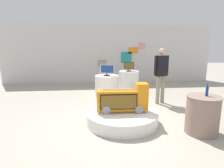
{
  "coord_description": "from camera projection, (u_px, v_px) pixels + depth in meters",
  "views": [
    {
      "loc": [
        -0.78,
        -4.13,
        1.88
      ],
      "look_at": [
        -0.32,
        0.59,
        0.9
      ],
      "focal_mm": 30.39,
      "sensor_mm": 36.0,
      "label": 1
    }
  ],
  "objects": [
    {
      "name": "ground_plane",
      "position": [
        128.0,
        126.0,
        4.48
      ],
      "size": [
        30.0,
        30.0,
        0.0
      ],
      "primitive_type": "plane",
      "color": "#A8A091"
    },
    {
      "name": "back_wall_display",
      "position": [
        109.0,
        54.0,
        9.5
      ],
      "size": [
        10.51,
        0.13,
        2.88
      ],
      "color": "silver",
      "rests_on": "ground"
    },
    {
      "name": "bottle_on_side_table",
      "position": [
        207.0,
        91.0,
        3.96
      ],
      "size": [
        0.06,
        0.06,
        0.27
      ],
      "color": "navy",
      "rests_on": "side_table_round"
    },
    {
      "name": "shopper_browsing_near_truck",
      "position": [
        161.0,
        71.0,
        6.02
      ],
      "size": [
        0.53,
        0.32,
        1.78
      ],
      "color": "gray",
      "rests_on": "ground"
    },
    {
      "name": "side_table_round",
      "position": [
        202.0,
        114.0,
        4.05
      ],
      "size": [
        0.71,
        0.71,
        0.82
      ],
      "color": "gray",
      "rests_on": "ground"
    },
    {
      "name": "tv_on_left_rear",
      "position": [
        107.0,
        70.0,
        6.9
      ],
      "size": [
        0.49,
        0.22,
        0.39
      ],
      "color": "black",
      "rests_on": "display_pedestal_left_rear"
    },
    {
      "name": "main_display_pedestal",
      "position": [
        122.0,
        117.0,
        4.63
      ],
      "size": [
        1.74,
        1.74,
        0.29
      ],
      "primitive_type": "cylinder",
      "color": "white",
      "rests_on": "ground"
    },
    {
      "name": "novelty_firetruck_tv",
      "position": [
        123.0,
        100.0,
        4.54
      ],
      "size": [
        1.22,
        0.38,
        0.7
      ],
      "color": "gray",
      "rests_on": "main_display_pedestal"
    },
    {
      "name": "display_pedestal_left_rear",
      "position": [
        107.0,
        86.0,
        7.02
      ],
      "size": [
        0.88,
        0.88,
        0.78
      ],
      "primitive_type": "cylinder",
      "color": "white",
      "rests_on": "ground"
    },
    {
      "name": "display_pedestal_center_rear",
      "position": [
        129.0,
        80.0,
        8.17
      ],
      "size": [
        0.86,
        0.86,
        0.78
      ],
      "primitive_type": "cylinder",
      "color": "white",
      "rests_on": "ground"
    },
    {
      "name": "tv_on_center_rear",
      "position": [
        129.0,
        66.0,
        8.05
      ],
      "size": [
        0.45,
        0.22,
        0.38
      ],
      "color": "black",
      "rests_on": "display_pedestal_center_rear"
    }
  ]
}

